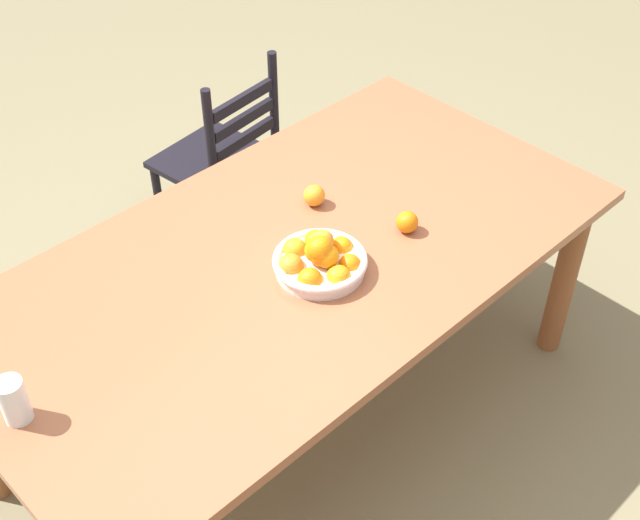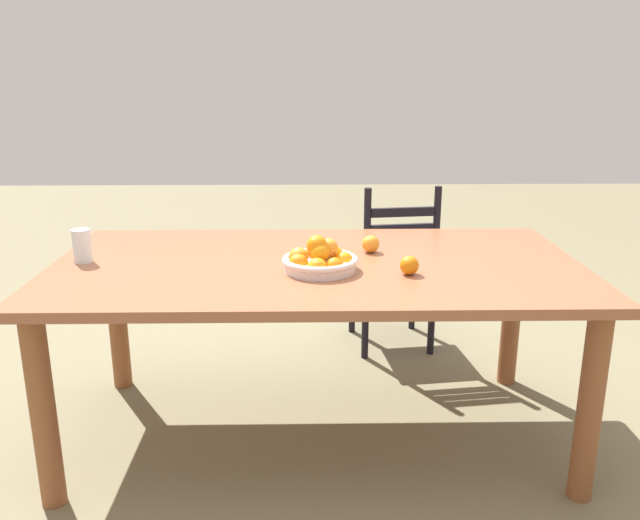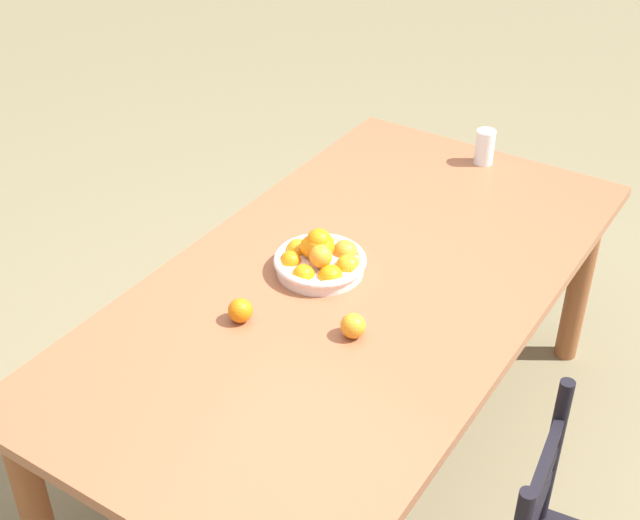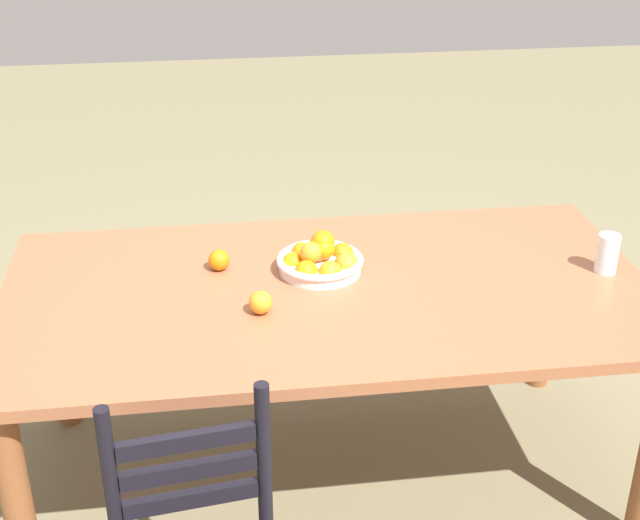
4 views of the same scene
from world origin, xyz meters
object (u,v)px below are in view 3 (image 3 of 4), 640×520
at_px(fruit_bowl, 320,258).
at_px(drinking_glass, 485,147).
at_px(dining_table, 353,306).
at_px(orange_loose_1, 240,310).
at_px(orange_loose_0, 353,326).

xyz_separation_m(fruit_bowl, drinking_glass, (-0.90, 0.13, 0.02)).
xyz_separation_m(dining_table, orange_loose_1, (0.33, -0.17, 0.13)).
bearing_deg(fruit_bowl, orange_loose_0, 49.05).
xyz_separation_m(dining_table, fruit_bowl, (0.01, -0.11, 0.14)).
height_order(dining_table, fruit_bowl, fruit_bowl).
height_order(dining_table, orange_loose_0, orange_loose_0).
distance_m(orange_loose_0, drinking_glass, 1.12).
xyz_separation_m(dining_table, drinking_glass, (-0.89, 0.02, 0.16)).
bearing_deg(dining_table, drinking_glass, 179.00).
bearing_deg(fruit_bowl, drinking_glass, 171.99).
bearing_deg(dining_table, orange_loose_1, -26.63).
height_order(dining_table, drinking_glass, drinking_glass).
bearing_deg(orange_loose_0, fruit_bowl, -130.95).
bearing_deg(drinking_glass, orange_loose_1, -8.43).
bearing_deg(orange_loose_0, orange_loose_1, -69.42).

